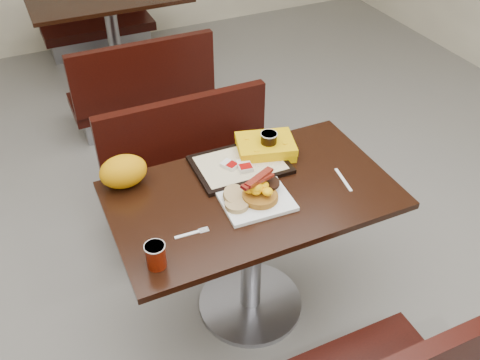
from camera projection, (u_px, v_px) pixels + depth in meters
name	position (u px, v px, depth m)	size (l,w,h in m)	color
floor	(250.00, 304.00, 2.71)	(6.00, 7.00, 0.01)	gray
table_near	(251.00, 254.00, 2.48)	(1.20, 0.70, 0.75)	black
bench_near_n	(198.00, 172.00, 2.99)	(1.00, 0.46, 0.72)	black
table_far	(114.00, 41.00, 4.32)	(1.20, 0.70, 0.75)	black
bench_far_s	(138.00, 80.00, 3.84)	(1.00, 0.46, 0.72)	black
bench_far_n	(96.00, 13.00, 4.83)	(1.00, 0.46, 0.72)	black
platter	(257.00, 201.00, 2.19)	(0.28, 0.22, 0.02)	white
pancake_stack	(260.00, 196.00, 2.18)	(0.15, 0.15, 0.03)	#9A6819
sausage_patty	(269.00, 183.00, 2.21)	(0.09, 0.09, 0.01)	black
scrambled_eggs	(256.00, 189.00, 2.15)	(0.10, 0.09, 0.05)	#F9B304
bacon_strips	(258.00, 180.00, 2.13)	(0.17, 0.08, 0.01)	#4D050A
muffin_bottom	(237.00, 204.00, 2.14)	(0.10, 0.10, 0.02)	tan
muffin_top	(235.00, 195.00, 2.17)	(0.10, 0.10, 0.02)	tan
coffee_cup_near	(156.00, 256.00, 1.89)	(0.07, 0.07, 0.10)	#951B05
fork	(187.00, 235.00, 2.04)	(0.14, 0.03, 0.00)	white
knife	(343.00, 180.00, 2.31)	(0.16, 0.01, 0.00)	white
condiment_syrup	(227.00, 190.00, 2.25)	(0.04, 0.03, 0.01)	red
condiment_ketchup	(239.00, 184.00, 2.28)	(0.04, 0.03, 0.01)	#8C0504
tray	(240.00, 165.00, 2.38)	(0.41, 0.29, 0.02)	black
hashbrown_sleeve_left	(229.00, 165.00, 2.35)	(0.05, 0.07, 0.02)	silver
hashbrown_sleeve_right	(245.00, 166.00, 2.34)	(0.06, 0.08, 0.02)	silver
coffee_cup_far	(269.00, 143.00, 2.41)	(0.07, 0.07, 0.10)	black
clamshell	(265.00, 147.00, 2.44)	(0.26, 0.20, 0.07)	#E3A903
paper_bag	(123.00, 171.00, 2.24)	(0.20, 0.15, 0.14)	orange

